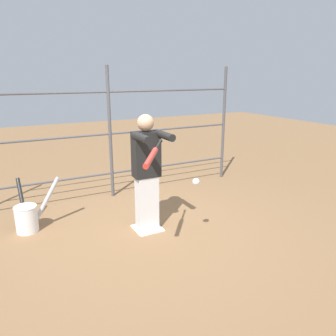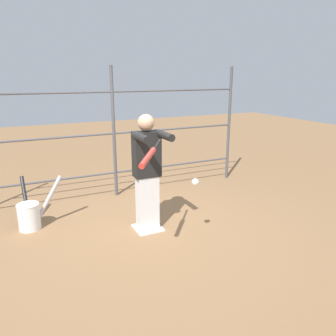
# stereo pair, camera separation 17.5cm
# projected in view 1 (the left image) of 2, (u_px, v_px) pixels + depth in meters

# --- Properties ---
(ground_plane) EXTENTS (24.00, 24.00, 0.00)m
(ground_plane) POSITION_uv_depth(u_px,v_px,m) (148.00, 229.00, 4.96)
(ground_plane) COLOR olive
(home_plate) EXTENTS (0.40, 0.40, 0.02)m
(home_plate) POSITION_uv_depth(u_px,v_px,m) (148.00, 228.00, 4.95)
(home_plate) COLOR white
(home_plate) RESTS_ON ground
(fence_backstop) EXTENTS (5.21, 0.06, 2.41)m
(fence_backstop) POSITION_uv_depth(u_px,v_px,m) (110.00, 134.00, 5.98)
(fence_backstop) COLOR #4C4C51
(fence_backstop) RESTS_ON ground
(batter) EXTENTS (0.44, 0.58, 1.73)m
(batter) POSITION_uv_depth(u_px,v_px,m) (147.00, 170.00, 4.69)
(batter) COLOR silver
(batter) RESTS_ON ground
(baseball_bat_swinging) EXTENTS (0.57, 0.72, 0.16)m
(baseball_bat_swinging) POSITION_uv_depth(u_px,v_px,m) (152.00, 155.00, 3.69)
(baseball_bat_swinging) COLOR black
(softball_in_flight) EXTENTS (0.10, 0.10, 0.10)m
(softball_in_flight) POSITION_uv_depth(u_px,v_px,m) (196.00, 182.00, 4.35)
(softball_in_flight) COLOR white
(bat_bucket) EXTENTS (0.71, 0.72, 0.76)m
(bat_bucket) POSITION_uv_depth(u_px,v_px,m) (27.00, 217.00, 4.84)
(bat_bucket) COLOR white
(bat_bucket) RESTS_ON ground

